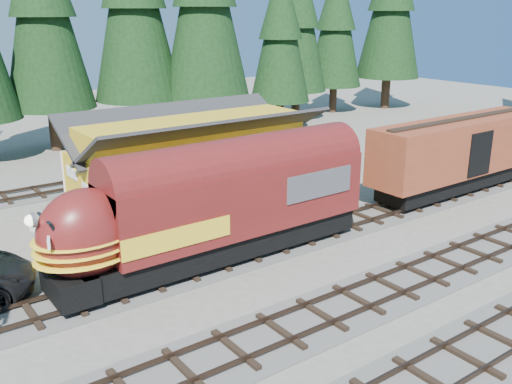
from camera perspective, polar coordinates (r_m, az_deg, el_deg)
ground at (r=23.06m, az=7.61°, el=-8.58°), size 120.00×120.00×0.00m
track_siding at (r=32.48m, az=15.61°, el=-1.07°), size 68.00×3.20×0.33m
depot at (r=30.01m, az=-6.08°, el=3.75°), size 12.80×7.00×5.30m
conifer_backdrop at (r=44.46m, az=-11.48°, el=17.50°), size 79.95×22.28×17.07m
locomotive at (r=23.24m, az=-4.85°, el=-2.03°), size 14.43×2.87×3.92m
boxcar at (r=34.62m, az=19.60°, el=3.77°), size 12.63×2.71×3.97m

